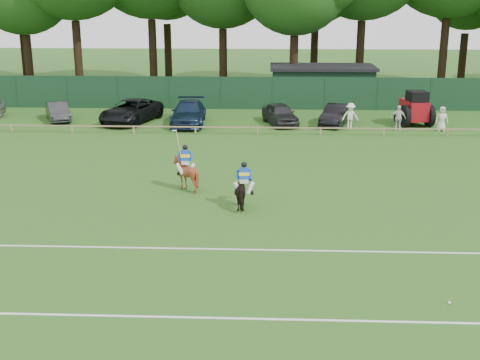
# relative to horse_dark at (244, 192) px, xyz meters

# --- Properties ---
(ground) EXTENTS (160.00, 160.00, 0.00)m
(ground) POSITION_rel_horse_dark_xyz_m (-0.64, -3.58, -0.70)
(ground) COLOR #1E4C14
(ground) RESTS_ON ground
(horse_dark) EXTENTS (0.91, 1.73, 1.40)m
(horse_dark) POSITION_rel_horse_dark_xyz_m (0.00, 0.00, 0.00)
(horse_dark) COLOR black
(horse_dark) RESTS_ON ground
(horse_chestnut) EXTENTS (1.32, 1.46, 1.55)m
(horse_chestnut) POSITION_rel_horse_dark_xyz_m (-2.77, 2.45, 0.07)
(horse_chestnut) COLOR maroon
(horse_chestnut) RESTS_ON ground
(sedan_grey) EXTENTS (2.85, 4.12, 1.29)m
(sedan_grey) POSITION_rel_horse_dark_xyz_m (-13.84, 18.42, -0.06)
(sedan_grey) COLOR #333235
(sedan_grey) RESTS_ON ground
(suv_black) EXTENTS (4.16, 6.19, 1.58)m
(suv_black) POSITION_rel_horse_dark_xyz_m (-8.52, 17.97, 0.09)
(suv_black) COLOR black
(suv_black) RESTS_ON ground
(sedan_navy) EXTENTS (2.39, 5.48, 1.57)m
(sedan_navy) POSITION_rel_horse_dark_xyz_m (-4.44, 17.43, 0.08)
(sedan_navy) COLOR #122239
(sedan_navy) RESTS_ON ground
(hatch_grey) EXTENTS (2.84, 4.56, 1.45)m
(hatch_grey) POSITION_rel_horse_dark_xyz_m (1.83, 17.71, 0.02)
(hatch_grey) COLOR #2C2C2F
(hatch_grey) RESTS_ON ground
(estate_black) EXTENTS (2.75, 4.44, 1.38)m
(estate_black) POSITION_rel_horse_dark_xyz_m (5.66, 17.71, -0.01)
(estate_black) COLOR black
(estate_black) RESTS_ON ground
(spectator_left) EXTENTS (1.21, 0.79, 1.75)m
(spectator_left) POSITION_rel_horse_dark_xyz_m (6.43, 16.26, 0.17)
(spectator_left) COLOR silver
(spectator_left) RESTS_ON ground
(spectator_mid) EXTENTS (0.99, 0.43, 1.67)m
(spectator_mid) POSITION_rel_horse_dark_xyz_m (9.51, 15.98, 0.13)
(spectator_mid) COLOR silver
(spectator_mid) RESTS_ON ground
(spectator_right) EXTENTS (0.80, 0.52, 1.62)m
(spectator_right) POSITION_rel_horse_dark_xyz_m (12.35, 15.96, 0.11)
(spectator_right) COLOR silver
(spectator_right) RESTS_ON ground
(rider_dark) EXTENTS (0.94, 0.41, 1.41)m
(rider_dark) POSITION_rel_horse_dark_xyz_m (0.00, -0.01, 0.67)
(rider_dark) COLOR silver
(rider_dark) RESTS_ON ground
(rider_chestnut) EXTENTS (0.94, 0.57, 2.05)m
(rider_chestnut) POSITION_rel_horse_dark_xyz_m (-2.77, 2.44, 0.79)
(rider_chestnut) COLOR silver
(rider_chestnut) RESTS_ON ground
(polo_ball) EXTENTS (0.09, 0.09, 0.09)m
(polo_ball) POSITION_rel_horse_dark_xyz_m (6.36, -8.45, -0.66)
(polo_ball) COLOR silver
(polo_ball) RESTS_ON ground
(pitch_lines) EXTENTS (60.00, 5.10, 0.01)m
(pitch_lines) POSITION_rel_horse_dark_xyz_m (-0.64, -7.08, -0.70)
(pitch_lines) COLOR silver
(pitch_lines) RESTS_ON ground
(pitch_rail) EXTENTS (62.10, 0.10, 0.50)m
(pitch_rail) POSITION_rel_horse_dark_xyz_m (-0.64, 14.42, -0.26)
(pitch_rail) COLOR #997F5B
(pitch_rail) RESTS_ON ground
(perimeter_fence) EXTENTS (92.08, 0.08, 2.50)m
(perimeter_fence) POSITION_rel_horse_dark_xyz_m (-0.64, 23.42, 0.55)
(perimeter_fence) COLOR #14351E
(perimeter_fence) RESTS_ON ground
(utility_shed) EXTENTS (8.40, 4.40, 3.04)m
(utility_shed) POSITION_rel_horse_dark_xyz_m (5.36, 26.42, 0.84)
(utility_shed) COLOR #14331E
(utility_shed) RESTS_ON ground
(tree_row) EXTENTS (96.00, 12.00, 21.00)m
(tree_row) POSITION_rel_horse_dark_xyz_m (1.36, 31.42, -0.70)
(tree_row) COLOR #26561C
(tree_row) RESTS_ON ground
(tractor) EXTENTS (2.30, 3.09, 2.38)m
(tractor) POSITION_rel_horse_dark_xyz_m (10.96, 17.77, 0.43)
(tractor) COLOR maroon
(tractor) RESTS_ON ground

